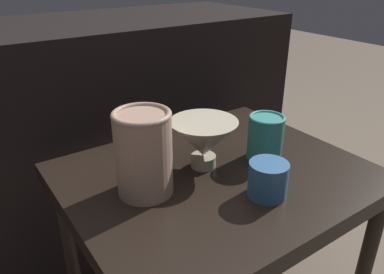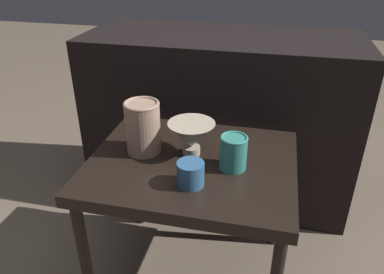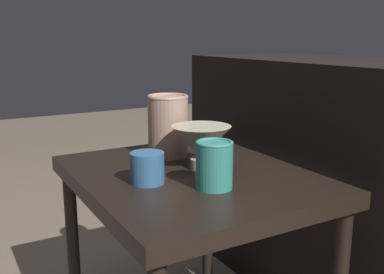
% 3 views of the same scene
% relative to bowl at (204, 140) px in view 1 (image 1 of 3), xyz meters
% --- Properties ---
extents(table, '(0.66, 0.54, 0.51)m').
position_rel_bowl_xyz_m(table, '(0.01, -0.04, -0.13)').
color(table, black).
rests_on(table, ground_plane).
extents(couch_backdrop, '(1.19, 0.50, 0.77)m').
position_rel_bowl_xyz_m(couch_backdrop, '(0.01, 0.56, -0.19)').
color(couch_backdrop, black).
rests_on(couch_backdrop, ground_plane).
extents(bowl, '(0.15, 0.15, 0.11)m').
position_rel_bowl_xyz_m(bowl, '(0.00, 0.00, 0.00)').
color(bowl, '#B2A88E').
rests_on(bowl, table).
extents(vase_textured_left, '(0.12, 0.12, 0.18)m').
position_rel_bowl_xyz_m(vase_textured_left, '(-0.16, -0.02, 0.02)').
color(vase_textured_left, tan).
rests_on(vase_textured_left, table).
extents(vase_colorful_right, '(0.08, 0.08, 0.11)m').
position_rel_bowl_xyz_m(vase_colorful_right, '(0.14, -0.05, -0.01)').
color(vase_colorful_right, teal).
rests_on(vase_colorful_right, table).
extents(cup, '(0.08, 0.08, 0.07)m').
position_rel_bowl_xyz_m(cup, '(0.04, -0.17, -0.03)').
color(cup, '#33608E').
rests_on(cup, table).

